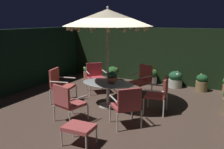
{
  "coord_description": "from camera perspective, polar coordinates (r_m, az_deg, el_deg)",
  "views": [
    {
      "loc": [
        3.05,
        -5.81,
        2.46
      ],
      "look_at": [
        -0.12,
        0.26,
        0.89
      ],
      "focal_mm": 38.45,
      "sensor_mm": 36.0,
      "label": 1
    }
  ],
  "objects": [
    {
      "name": "potted_plant_front_corner",
      "position": [
        10.41,
        -5.84,
        0.56
      ],
      "size": [
        0.36,
        0.36,
        0.48
      ],
      "color": "#B25D47",
      "rests_on": "ground_plane"
    },
    {
      "name": "potted_plant_back_center",
      "position": [
        8.96,
        20.56,
        -1.85
      ],
      "size": [
        0.41,
        0.41,
        0.6
      ],
      "color": "olive",
      "rests_on": "ground_plane"
    },
    {
      "name": "patio_chair_north",
      "position": [
        8.27,
        -3.95,
        -0.2
      ],
      "size": [
        0.84,
        0.84,
        0.99
      ],
      "color": "silver",
      "rests_on": "ground_plane"
    },
    {
      "name": "ground_plane",
      "position": [
        7.01,
        -0.14,
        -7.68
      ],
      "size": [
        7.64,
        7.04,
        0.02
      ],
      "primitive_type": "cube",
      "color": "brown"
    },
    {
      "name": "potted_plant_back_right",
      "position": [
        9.5,
        9.36,
        -0.38
      ],
      "size": [
        0.45,
        0.45,
        0.57
      ],
      "color": "silver",
      "rests_on": "ground_plane"
    },
    {
      "name": "hedge_backdrop_left",
      "position": [
        8.99,
        -21.37,
        3.19
      ],
      "size": [
        0.3,
        7.04,
        2.15
      ],
      "primitive_type": "cube",
      "color": "black",
      "rests_on": "ground_plane"
    },
    {
      "name": "patio_dining_table",
      "position": [
        6.89,
        -0.99,
        -3.01
      ],
      "size": [
        1.55,
        1.03,
        0.71
      ],
      "color": "silver",
      "rests_on": "ground_plane"
    },
    {
      "name": "potted_plant_back_left",
      "position": [
        9.16,
        14.82,
        -1.09
      ],
      "size": [
        0.49,
        0.49,
        0.6
      ],
      "color": "beige",
      "rests_on": "ground_plane"
    },
    {
      "name": "patio_umbrella",
      "position": [
        6.62,
        -1.05,
        13.33
      ],
      "size": [
        2.44,
        2.44,
        2.81
      ],
      "color": "silver",
      "rests_on": "ground_plane"
    },
    {
      "name": "ottoman_footrest",
      "position": [
        4.92,
        -7.85,
        -12.48
      ],
      "size": [
        0.62,
        0.48,
        0.41
      ],
      "color": "silver",
      "rests_on": "ground_plane"
    },
    {
      "name": "centerpiece_planter",
      "position": [
        6.68,
        0.04,
        -0.56
      ],
      "size": [
        0.29,
        0.29,
        0.36
      ],
      "color": "#AF664A",
      "rests_on": "patio_dining_table"
    },
    {
      "name": "patio_chair_south",
      "position": [
        6.52,
        11.22,
        -4.14
      ],
      "size": [
        0.63,
        0.67,
        0.97
      ],
      "color": "silver",
      "rests_on": "ground_plane"
    },
    {
      "name": "patio_chair_southeast",
      "position": [
        5.56,
        3.58,
        -7.01
      ],
      "size": [
        0.83,
        0.83,
        0.97
      ],
      "color": "silver",
      "rests_on": "ground_plane"
    },
    {
      "name": "patio_chair_southwest",
      "position": [
        7.9,
        7.23,
        -0.98
      ],
      "size": [
        0.74,
        0.76,
        1.01
      ],
      "color": "beige",
      "rests_on": "ground_plane"
    },
    {
      "name": "patio_chair_east",
      "position": [
        5.91,
        -10.58,
        -6.25
      ],
      "size": [
        0.74,
        0.73,
        0.96
      ],
      "color": "silver",
      "rests_on": "ground_plane"
    },
    {
      "name": "hedge_backdrop_rear",
      "position": [
        9.77,
        9.1,
        4.64
      ],
      "size": [
        7.64,
        0.3,
        2.15
      ],
      "primitive_type": "cube",
      "color": "black",
      "rests_on": "ground_plane"
    },
    {
      "name": "patio_chair_northeast",
      "position": [
        7.37,
        -12.27,
        -2.01
      ],
      "size": [
        0.75,
        0.74,
        1.03
      ],
      "color": "silver",
      "rests_on": "ground_plane"
    },
    {
      "name": "potted_plant_right_far",
      "position": [
        9.85,
        0.16,
        0.38
      ],
      "size": [
        0.51,
        0.51,
        0.58
      ],
      "color": "tan",
      "rests_on": "ground_plane"
    }
  ]
}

